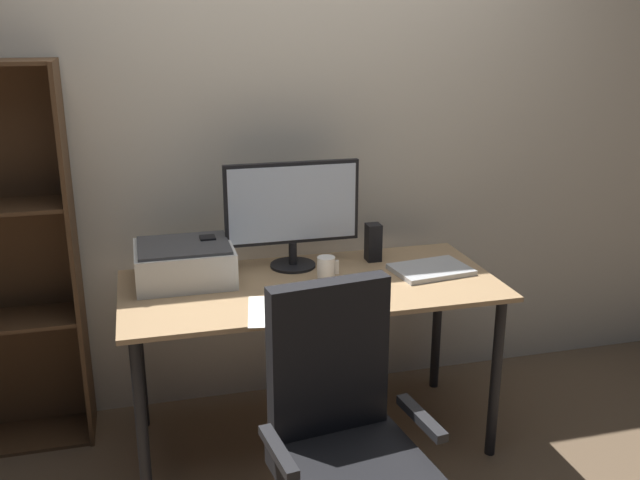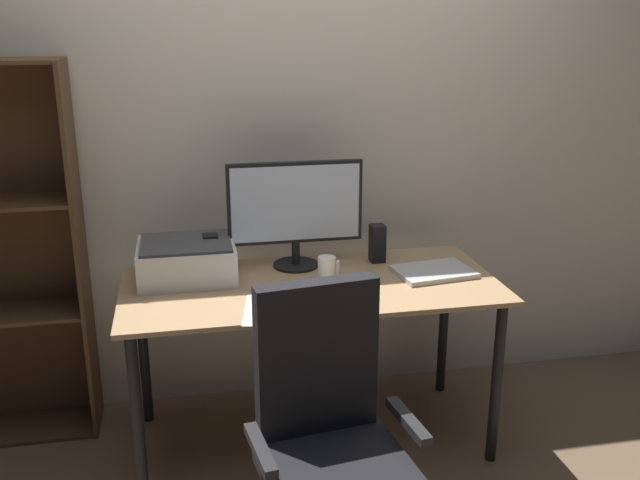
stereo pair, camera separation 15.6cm
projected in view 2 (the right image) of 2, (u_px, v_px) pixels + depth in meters
The scene contains 13 objects.
ground_plane at pixel (312, 438), 3.16m from camera, with size 12.00×12.00×0.00m, color brown.
back_wall at pixel (289, 129), 3.26m from camera, with size 6.40×0.10×2.60m, color beige.
desk at pixel (311, 302), 2.96m from camera, with size 1.55×0.72×0.74m.
monitor at pixel (295, 208), 3.05m from camera, with size 0.59×0.20×0.47m.
keyboard at pixel (313, 302), 2.72m from camera, with size 0.29×0.11×0.02m, color silver.
mouse at pixel (368, 298), 2.74m from camera, with size 0.06×0.10×0.03m, color black.
coffee_mug at pixel (327, 269), 2.94m from camera, with size 0.09×0.07×0.11m.
laptop at pixel (433, 271), 3.03m from camera, with size 0.32×0.23×0.02m, color #B7BABC.
speaker_left at pixel (211, 254), 3.03m from camera, with size 0.06×0.07×0.17m, color black.
speaker_right at pixel (377, 243), 3.17m from camera, with size 0.06×0.07×0.17m, color black.
printer at pixel (187, 260), 2.96m from camera, with size 0.40×0.34×0.16m.
paper_sheet at pixel (273, 310), 2.66m from camera, with size 0.21×0.30×0.00m, color white.
office_chair at pixel (330, 458), 2.24m from camera, with size 0.55×0.54×1.01m.
Camera 2 is at (-0.50, -2.69, 1.80)m, focal length 39.78 mm.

